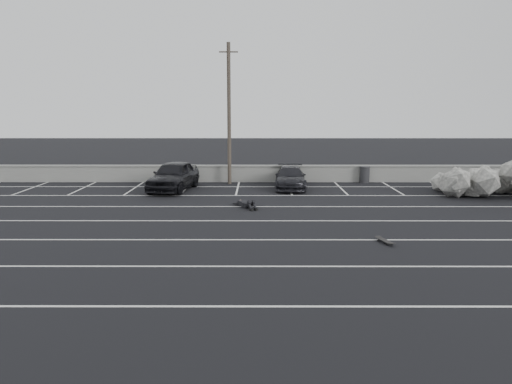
{
  "coord_description": "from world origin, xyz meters",
  "views": [
    {
      "loc": [
        2.12,
        -17.09,
        4.61
      ],
      "look_at": [
        2.08,
        4.24,
        1.0
      ],
      "focal_mm": 35.0,
      "sensor_mm": 36.0,
      "label": 1
    }
  ],
  "objects_px": {
    "skateboard": "(385,241)",
    "riprap_pile": "(484,185)",
    "utility_pole": "(229,114)",
    "trash_bin": "(365,175)",
    "car_right": "(290,178)",
    "car_left": "(174,176)",
    "person": "(244,202)"
  },
  "relations": [
    {
      "from": "car_left",
      "to": "trash_bin",
      "type": "height_order",
      "value": "car_left"
    },
    {
      "from": "trash_bin",
      "to": "riprap_pile",
      "type": "height_order",
      "value": "riprap_pile"
    },
    {
      "from": "skateboard",
      "to": "car_right",
      "type": "bearing_deg",
      "value": 85.41
    },
    {
      "from": "utility_pole",
      "to": "skateboard",
      "type": "xyz_separation_m",
      "value": [
        6.1,
        -13.63,
        -4.18
      ]
    },
    {
      "from": "car_left",
      "to": "skateboard",
      "type": "bearing_deg",
      "value": -41.27
    },
    {
      "from": "utility_pole",
      "to": "riprap_pile",
      "type": "height_order",
      "value": "utility_pole"
    },
    {
      "from": "car_right",
      "to": "riprap_pile",
      "type": "xyz_separation_m",
      "value": [
        10.04,
        -2.64,
        -0.02
      ]
    },
    {
      "from": "utility_pole",
      "to": "trash_bin",
      "type": "bearing_deg",
      "value": 2.74
    },
    {
      "from": "utility_pole",
      "to": "riprap_pile",
      "type": "bearing_deg",
      "value": -17.71
    },
    {
      "from": "utility_pole",
      "to": "person",
      "type": "bearing_deg",
      "value": -81.33
    },
    {
      "from": "person",
      "to": "car_right",
      "type": "bearing_deg",
      "value": 40.94
    },
    {
      "from": "utility_pole",
      "to": "skateboard",
      "type": "bearing_deg",
      "value": -65.89
    },
    {
      "from": "car_left",
      "to": "utility_pole",
      "type": "xyz_separation_m",
      "value": [
        3.03,
        2.41,
        3.44
      ]
    },
    {
      "from": "car_right",
      "to": "skateboard",
      "type": "relative_size",
      "value": 4.9
    },
    {
      "from": "riprap_pile",
      "to": "skateboard",
      "type": "height_order",
      "value": "riprap_pile"
    },
    {
      "from": "utility_pole",
      "to": "skateboard",
      "type": "distance_m",
      "value": 15.5
    },
    {
      "from": "trash_bin",
      "to": "person",
      "type": "relative_size",
      "value": 0.41
    },
    {
      "from": "riprap_pile",
      "to": "car_left",
      "type": "bearing_deg",
      "value": 173.33
    },
    {
      "from": "skateboard",
      "to": "utility_pole",
      "type": "bearing_deg",
      "value": 97.74
    },
    {
      "from": "car_right",
      "to": "utility_pole",
      "type": "xyz_separation_m",
      "value": [
        -3.61,
        1.72,
        3.64
      ]
    },
    {
      "from": "trash_bin",
      "to": "riprap_pile",
      "type": "bearing_deg",
      "value": -42.0
    },
    {
      "from": "person",
      "to": "riprap_pile",
      "type": "bearing_deg",
      "value": -11.59
    },
    {
      "from": "car_right",
      "to": "trash_bin",
      "type": "distance_m",
      "value": 5.2
    },
    {
      "from": "skateboard",
      "to": "trash_bin",
      "type": "bearing_deg",
      "value": 64.45
    },
    {
      "from": "skateboard",
      "to": "riprap_pile",
      "type": "bearing_deg",
      "value": 34.45
    },
    {
      "from": "riprap_pile",
      "to": "person",
      "type": "relative_size",
      "value": 2.48
    },
    {
      "from": "car_left",
      "to": "riprap_pile",
      "type": "height_order",
      "value": "car_left"
    },
    {
      "from": "trash_bin",
      "to": "car_left",
      "type": "bearing_deg",
      "value": -166.16
    },
    {
      "from": "car_left",
      "to": "person",
      "type": "xyz_separation_m",
      "value": [
        4.12,
        -4.71,
        -0.59
      ]
    },
    {
      "from": "car_left",
      "to": "person",
      "type": "height_order",
      "value": "car_left"
    },
    {
      "from": "trash_bin",
      "to": "person",
      "type": "height_order",
      "value": "trash_bin"
    },
    {
      "from": "utility_pole",
      "to": "riprap_pile",
      "type": "xyz_separation_m",
      "value": [
        13.65,
        -4.36,
        -3.66
      ]
    }
  ]
}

